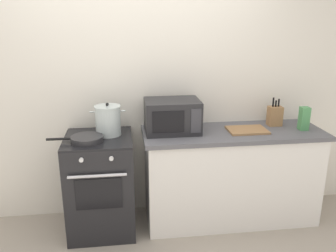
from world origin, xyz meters
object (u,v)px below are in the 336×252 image
stock_pot (108,120)px  frying_pan (86,139)px  microwave (172,116)px  pasta_box (304,119)px  stove (101,184)px  knife_block (275,116)px  cutting_board (247,130)px

stock_pot → frying_pan: size_ratio=0.66×
microwave → pasta_box: 1.24m
stove → microwave: size_ratio=1.84×
stock_pot → knife_block: (1.61, 0.08, -0.04)m
cutting_board → stock_pot: bearing=177.1°
stove → frying_pan: 0.50m
knife_block → stock_pot: bearing=-177.3°
microwave → knife_block: 1.02m
stock_pot → frying_pan: stock_pot is taller
frying_pan → cutting_board: size_ratio=1.32×
stove → microwave: 0.91m
stove → pasta_box: bearing=-0.9°
cutting_board → stove: bearing=-180.0°
stove → frying_pan: frying_pan is taller
microwave → frying_pan: bearing=-166.8°
stove → microwave: microwave is taller
stock_pot → frying_pan: (-0.18, -0.17, -0.11)m
stove → stock_pot: 0.61m
stock_pot → pasta_box: size_ratio=1.44×
stock_pot → microwave: bearing=1.3°
stove → stock_pot: stock_pot is taller
microwave → pasta_box: (1.23, -0.11, -0.04)m
cutting_board → knife_block: knife_block is taller
stock_pot → knife_block: size_ratio=1.13×
cutting_board → knife_block: (0.32, 0.14, 0.09)m
cutting_board → knife_block: bearing=23.3°
knife_block → pasta_box: knife_block is taller
frying_pan → knife_block: size_ratio=1.70×
stove → cutting_board: bearing=0.0°
stock_pot → knife_block: 1.61m
microwave → cutting_board: 0.72m
frying_pan → knife_block: (1.79, 0.24, 0.07)m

